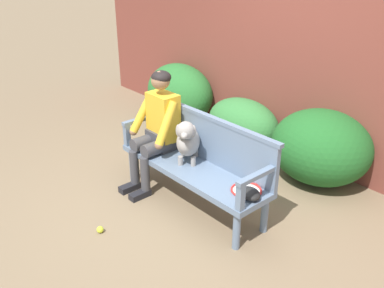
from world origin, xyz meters
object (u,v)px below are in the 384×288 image
Objects in this scene: tennis_racket at (248,189)px; garden_bench at (192,171)px; dog_on_bench at (188,140)px; tennis_ball at (100,230)px; person_seated at (157,126)px; baseball_glove at (250,194)px.

garden_bench is at bearing -172.96° from tennis_racket.
dog_on_bench reaches higher than garden_bench.
person_seated is at bearing 109.95° from tennis_ball.
tennis_ball is (-0.19, -0.99, -0.35)m from garden_bench.
dog_on_bench is (-0.09, 0.02, 0.31)m from garden_bench.
garden_bench is 1.07m from tennis_ball.
dog_on_bench is (0.46, 0.04, -0.02)m from person_seated.
garden_bench is at bearing -13.69° from dog_on_bench.
baseball_glove is at bearing -43.27° from tennis_racket.
tennis_ball is (0.36, -0.98, -0.68)m from person_seated.
garden_bench reaches higher than tennis_ball.
baseball_glove is (0.10, -0.09, 0.04)m from tennis_racket.
tennis_racket is 8.49× the size of tennis_ball.
baseball_glove reaches higher than garden_bench.
dog_on_bench is 7.58× the size of tennis_ball.
person_seated is 2.34× the size of tennis_racket.
tennis_ball is at bearing -129.25° from tennis_racket.
baseball_glove is 3.33× the size of tennis_ball.
dog_on_bench is at bearing 4.45° from person_seated.
tennis_racket is at bearing 153.68° from baseball_glove.
person_seated reaches higher than dog_on_bench.
dog_on_bench is at bearing 84.37° from tennis_ball.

